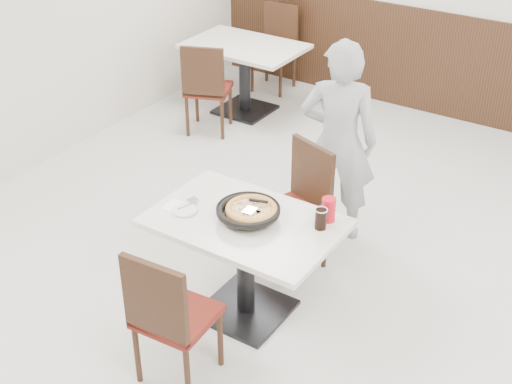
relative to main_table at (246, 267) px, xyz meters
The scene contains 18 objects.
floor 0.54m from the main_table, 63.56° to the left, with size 7.00×7.00×0.00m, color #B6B5B0.
wainscot_back 3.84m from the main_table, 87.41° to the left, with size 5.90×0.03×1.10m, color black.
main_table is the anchor object (origin of this frame).
chair_near 0.70m from the main_table, 91.39° to the right, with size 0.42×0.42×0.95m, color black, non-canonical shape.
chair_far 0.64m from the main_table, 92.73° to the left, with size 0.42×0.42×0.95m, color black, non-canonical shape.
trivet 0.40m from the main_table, 27.37° to the right, with size 0.13×0.13×0.04m, color black.
pizza_pan 0.42m from the main_table, 53.24° to the left, with size 0.37×0.37×0.01m, color black.
pizza 0.44m from the main_table, 45.13° to the left, with size 0.32×0.32×0.02m, color #DDA054.
pizza_server 0.47m from the main_table, 10.46° to the right, with size 0.07×0.09×0.00m, color white.
napkin 0.61m from the main_table, 166.16° to the right, with size 0.15×0.15×0.00m, color white.
side_plate 0.56m from the main_table, 160.99° to the right, with size 0.16×0.16×0.01m, color white.
fork 0.56m from the main_table, 167.61° to the right, with size 0.01×0.15×0.00m, color white.
cola_glass 0.65m from the main_table, 22.15° to the left, with size 0.07×0.07×0.13m, color black.
red_cup 0.70m from the main_table, 33.00° to the left, with size 0.09×0.09×0.16m, color red.
diner_person 1.28m from the main_table, 88.38° to the left, with size 0.59×0.38×1.61m, color #A9A9AE.
bg_table_left 3.33m from the main_table, 124.09° to the left, with size 1.20×0.80×0.75m, color silver, non-canonical shape.
bg_chair_left_near 2.89m from the main_table, 131.33° to the left, with size 0.42×0.42×0.95m, color black, non-canonical shape.
bg_chair_left_far 3.96m from the main_table, 119.32° to the left, with size 0.42×0.42×0.95m, color black, non-canonical shape.
Camera 1 is at (1.96, -3.48, 3.22)m, focal length 50.00 mm.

